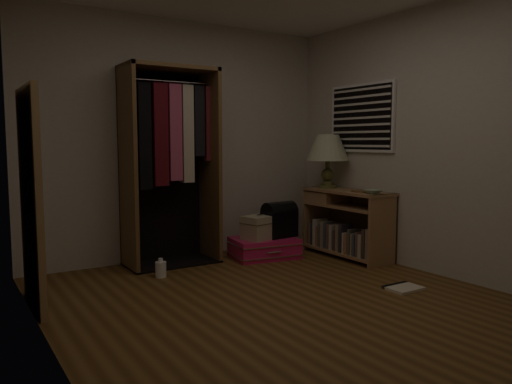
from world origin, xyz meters
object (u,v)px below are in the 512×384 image
Objects in this scene: open_wardrobe at (170,150)px; train_case at (260,227)px; floor_mirror at (31,199)px; console_bookshelf at (344,221)px; black_bag at (279,219)px; white_jug at (161,269)px; table_lamp at (328,149)px; pink_suitcase at (264,248)px.

train_case is at bearing -20.50° from open_wardrobe.
train_case is (2.37, 0.43, -0.50)m from floor_mirror.
console_bookshelf is 0.66× the size of floor_mirror.
train_case is 0.26m from black_bag.
console_bookshelf is 0.73m from black_bag.
console_bookshelf reaches higher than train_case.
black_bag is (-0.62, 0.38, 0.03)m from console_bookshelf.
white_jug is (-1.47, -0.12, -0.35)m from black_bag.
open_wardrobe is 1.29m from train_case.
open_wardrobe reaches higher than floor_mirror.
floor_mirror reaches higher than table_lamp.
train_case is at bearing 5.94° from white_jug.
console_bookshelf is 2.08m from open_wardrobe.
console_bookshelf reaches higher than black_bag.
floor_mirror reaches higher than train_case.
pink_suitcase is at bearing 172.00° from table_lamp.
table_lamp is (3.24, 0.34, 0.35)m from floor_mirror.
open_wardrobe is 1.21× the size of floor_mirror.
pink_suitcase is 0.37m from black_bag.
floor_mirror is 2.58m from pink_suitcase.
train_case is (-0.87, 0.38, -0.04)m from console_bookshelf.
train_case is (0.90, -0.34, -0.85)m from open_wardrobe.
black_bag is (0.19, -0.03, 0.31)m from pink_suitcase.
console_bookshelf is at bearing -36.92° from train_case.
pink_suitcase is 1.29m from white_jug.
console_bookshelf is 6.13× the size of white_jug.
pink_suitcase is (-0.80, 0.41, -0.28)m from console_bookshelf.
pink_suitcase is 4.34× the size of white_jug.
train_case reaches higher than pink_suitcase.
open_wardrobe is at bearing 157.84° from console_bookshelf.
pink_suitcase is at bearing 10.65° from floor_mirror.
floor_mirror reaches higher than console_bookshelf.
table_lamp reaches higher than train_case.
floor_mirror is at bearing -160.10° from pink_suitcase.
floor_mirror is 2.14× the size of pink_suitcase.
black_bag is at bearing 148.29° from console_bookshelf.
floor_mirror is 4.27× the size of black_bag.
table_lamp is (0.01, 0.30, 0.81)m from console_bookshelf.
console_bookshelf is at bearing 0.84° from floor_mirror.
train_case is at bearing 156.17° from console_bookshelf.
train_case is 0.70× the size of table_lamp.
open_wardrobe is at bearing 166.53° from table_lamp.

